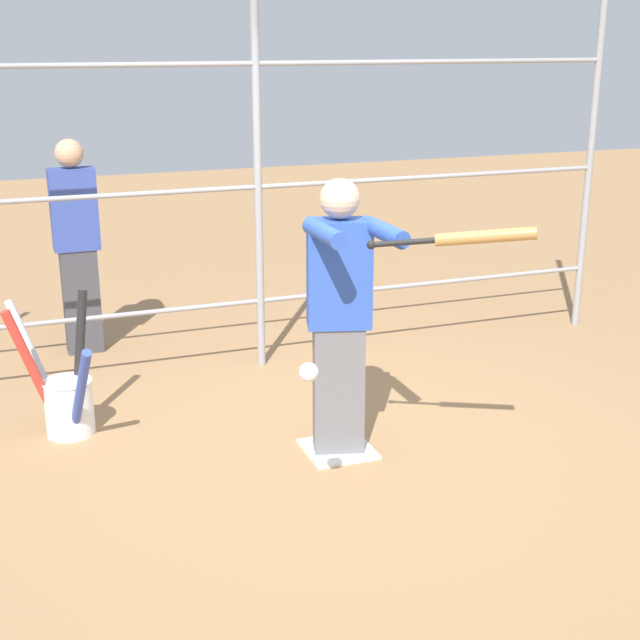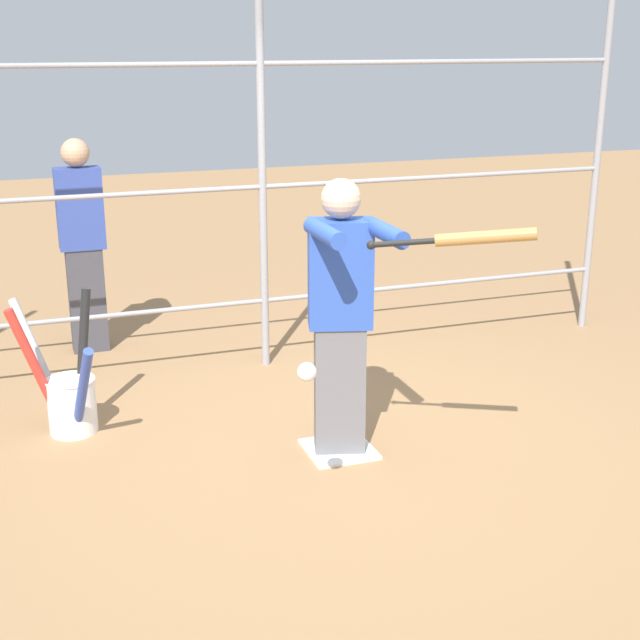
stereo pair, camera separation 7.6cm
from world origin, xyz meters
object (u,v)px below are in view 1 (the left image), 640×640
batter (340,311)px  softball_in_flight (309,372)px  bat_bucket (66,397)px  baseball_bat_swinging (471,238)px  bystander_behind_fence (77,244)px

batter → softball_in_flight: 0.91m
bat_bucket → baseball_bat_swinging: bearing=141.2°
baseball_bat_swinging → bystander_behind_fence: bearing=-62.0°
baseball_bat_swinging → bystander_behind_fence: size_ratio=0.44×
softball_in_flight → bat_bucket: size_ratio=0.10×
baseball_bat_swinging → bat_bucket: size_ratio=0.74×
batter → baseball_bat_swinging: (-0.42, 0.71, 0.54)m
bat_bucket → softball_in_flight: bearing=122.5°
softball_in_flight → batter: bearing=-121.2°
bystander_behind_fence → batter: bearing=117.1°
softball_in_flight → bat_bucket: bearing=-57.5°
baseball_bat_swinging → softball_in_flight: 1.07m
baseball_bat_swinging → softball_in_flight: size_ratio=7.69×
batter → baseball_bat_swinging: batter is taller
batter → bystander_behind_fence: (1.23, -2.41, -0.02)m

